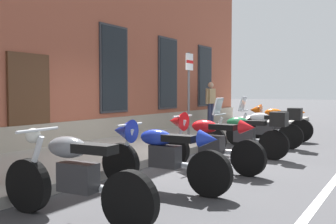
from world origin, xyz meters
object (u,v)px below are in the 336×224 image
object	(u,v)px
motorcycle_orange_sport	(274,121)
parking_sign	(189,83)
motorcycle_grey_naked	(73,177)
motorcycle_red_sport	(205,139)
pedestrian_tan_coat	(211,101)
motorcycle_silver_touring	(268,126)
motorcycle_green_touring	(247,133)
motorcycle_blue_sport	(157,152)

from	to	relation	value
motorcycle_orange_sport	parking_sign	distance (m)	3.02
motorcycle_grey_naked	motorcycle_orange_sport	bearing A→B (deg)	1.07
parking_sign	motorcycle_red_sport	bearing A→B (deg)	-145.99
motorcycle_red_sport	pedestrian_tan_coat	distance (m)	8.14
motorcycle_silver_touring	pedestrian_tan_coat	distance (m)	5.30
motorcycle_green_touring	motorcycle_orange_sport	world-z (taller)	motorcycle_green_touring
motorcycle_blue_sport	motorcycle_red_sport	world-z (taller)	motorcycle_red_sport
motorcycle_orange_sport	motorcycle_blue_sport	bearing A→B (deg)	-178.45
motorcycle_grey_naked	pedestrian_tan_coat	world-z (taller)	pedestrian_tan_coat
motorcycle_silver_touring	parking_sign	distance (m)	2.33
pedestrian_tan_coat	motorcycle_blue_sport	bearing A→B (deg)	-159.23
motorcycle_silver_touring	pedestrian_tan_coat	bearing A→B (deg)	41.57
motorcycle_grey_naked	motorcycle_silver_touring	distance (m)	6.68
parking_sign	motorcycle_green_touring	bearing A→B (deg)	-115.37
motorcycle_blue_sport	motorcycle_green_touring	distance (m)	3.33
motorcycle_blue_sport	motorcycle_orange_sport	xyz separation A→B (m)	(6.55, 0.18, 0.02)
pedestrian_tan_coat	motorcycle_grey_naked	bearing A→B (deg)	-162.35
motorcycle_grey_naked	parking_sign	xyz separation A→B (m)	(5.90, 1.78, 1.17)
motorcycle_green_touring	motorcycle_orange_sport	distance (m)	3.25
motorcycle_blue_sport	parking_sign	size ratio (longest dim) A/B	0.92
motorcycle_red_sport	motorcycle_silver_touring	distance (m)	3.43
motorcycle_grey_naked	motorcycle_blue_sport	xyz separation A→B (m)	(1.65, -0.02, 0.06)
motorcycle_blue_sport	motorcycle_silver_touring	distance (m)	5.03
motorcycle_red_sport	motorcycle_green_touring	xyz separation A→B (m)	(1.72, -0.17, -0.03)
motorcycle_green_touring	motorcycle_orange_sport	xyz separation A→B (m)	(3.23, 0.34, 0.04)
motorcycle_red_sport	parking_sign	distance (m)	3.38
motorcycle_orange_sport	parking_sign	bearing A→B (deg)	144.75
motorcycle_grey_naked	parking_sign	size ratio (longest dim) A/B	0.90
motorcycle_orange_sport	pedestrian_tan_coat	distance (m)	4.07
motorcycle_orange_sport	parking_sign	size ratio (longest dim) A/B	0.88
motorcycle_blue_sport	pedestrian_tan_coat	size ratio (longest dim) A/B	1.29
pedestrian_tan_coat	parking_sign	xyz separation A→B (m)	(-4.72, -1.60, 0.57)
pedestrian_tan_coat	parking_sign	distance (m)	5.02
motorcycle_blue_sport	motorcycle_orange_sport	world-z (taller)	motorcycle_orange_sport
motorcycle_grey_naked	motorcycle_blue_sport	bearing A→B (deg)	-0.83
motorcycle_red_sport	motorcycle_orange_sport	xyz separation A→B (m)	(4.95, 0.17, 0.01)
motorcycle_red_sport	pedestrian_tan_coat	xyz separation A→B (m)	(7.38, 3.40, 0.52)
motorcycle_grey_naked	pedestrian_tan_coat	distance (m)	11.17
motorcycle_silver_touring	pedestrian_tan_coat	world-z (taller)	pedestrian_tan_coat
motorcycle_blue_sport	motorcycle_green_touring	bearing A→B (deg)	-2.84
motorcycle_grey_naked	motorcycle_green_touring	bearing A→B (deg)	-2.17
motorcycle_red_sport	parking_sign	bearing A→B (deg)	34.01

